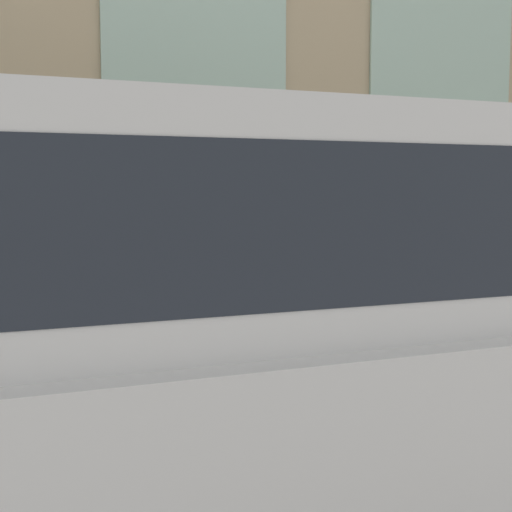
{
  "coord_description": "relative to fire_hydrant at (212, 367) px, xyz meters",
  "views": [
    {
      "loc": [
        -3.81,
        1.92,
        1.65
      ],
      "look_at": [
        0.59,
        0.12,
        1.2
      ],
      "focal_mm": 50.0,
      "sensor_mm": 36.0,
      "label": 1
    }
  ],
  "objects": [
    {
      "name": "ground_plane",
      "position": [
        -0.42,
        -0.49,
        -0.51
      ],
      "size": [
        80.0,
        80.0,
        0.0
      ],
      "primitive_type": "plane",
      "color": "#514F4C"
    },
    {
      "name": "sidewalk",
      "position": [
        0.7,
        -0.49,
        -0.45
      ],
      "size": [
        2.25,
        60.0,
        0.13
      ],
      "color": "#A8A093",
      "rests_on": "ground_plane"
    },
    {
      "name": "fire_hydrant",
      "position": [
        0.0,
        0.0,
        0.0
      ],
      "size": [
        0.35,
        0.46,
        0.76
      ],
      "color": "gray",
      "rests_on": "sidewalk"
    },
    {
      "name": "person",
      "position": [
        0.33,
        -0.74,
        0.36
      ],
      "size": [
        0.3,
        0.2,
        1.24
      ],
      "rotation": [
        0.0,
        0.0,
        -2.51
      ],
      "color": "navy",
      "rests_on": "sidewalk"
    },
    {
      "name": "parked_truck_silver_near",
      "position": [
        -1.54,
        0.5,
        0.59
      ],
      "size": [
        1.9,
        5.01,
        1.93
      ],
      "color": "black",
      "rests_on": "ground_plane"
    }
  ]
}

